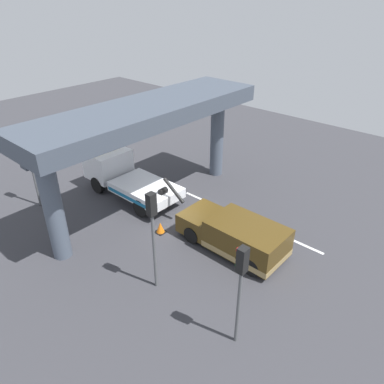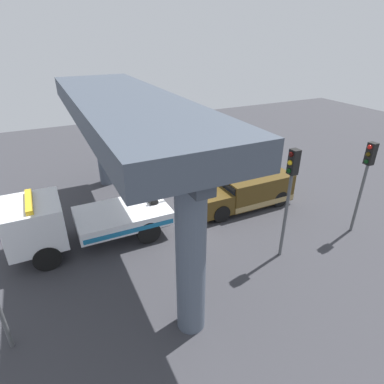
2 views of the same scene
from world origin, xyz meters
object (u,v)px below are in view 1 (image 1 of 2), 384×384
(traffic_light_far, at_px, (152,221))
(traffic_light_mid, at_px, (27,149))
(tow_truck_white, at_px, (123,174))
(traffic_light_near, at_px, (241,276))
(towed_van_green, at_px, (236,235))
(traffic_cone_orange, at_px, (160,228))

(traffic_light_far, height_order, traffic_light_mid, traffic_light_mid)
(traffic_light_far, distance_m, traffic_light_mid, 9.50)
(tow_truck_white, bearing_deg, traffic_light_near, 159.57)
(towed_van_green, xyz_separation_m, traffic_cone_orange, (3.58, 1.42, -0.51))
(traffic_light_far, bearing_deg, towed_van_green, -104.02)
(towed_van_green, bearing_deg, traffic_light_near, 125.75)
(traffic_light_mid, xyz_separation_m, traffic_cone_orange, (-6.95, -2.70, -3.12))
(traffic_light_far, bearing_deg, tow_truck_white, -30.25)
(traffic_light_near, distance_m, traffic_cone_orange, 7.58)
(traffic_light_near, bearing_deg, tow_truck_white, -20.43)
(tow_truck_white, xyz_separation_m, traffic_cone_orange, (-4.52, 1.42, -0.93))
(traffic_light_far, distance_m, traffic_cone_orange, 4.72)
(traffic_cone_orange, bearing_deg, traffic_light_mid, 21.27)
(tow_truck_white, distance_m, traffic_cone_orange, 4.83)
(traffic_light_far, bearing_deg, traffic_light_near, 180.00)
(tow_truck_white, relative_size, traffic_light_mid, 1.55)
(traffic_light_mid, bearing_deg, traffic_light_far, 180.00)
(tow_truck_white, distance_m, traffic_light_near, 11.94)
(tow_truck_white, bearing_deg, traffic_light_far, 149.75)
(tow_truck_white, height_order, traffic_cone_orange, tow_truck_white)
(tow_truck_white, bearing_deg, traffic_cone_orange, 162.57)
(tow_truck_white, height_order, traffic_light_far, traffic_light_far)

